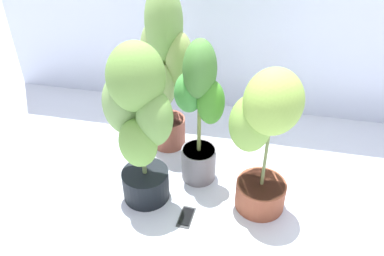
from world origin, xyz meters
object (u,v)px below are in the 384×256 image
Objects in this scene: cell_phone at (186,217)px; potted_plant_back_left at (166,63)px; potted_plant_center at (199,108)px; potted_plant_front_left at (139,119)px; potted_plant_front_right at (264,133)px.

potted_plant_back_left is at bearing 115.54° from cell_phone.
potted_plant_back_left is 0.36m from potted_plant_center.
potted_plant_back_left is 0.84m from cell_phone.
potted_plant_center is 0.94× the size of potted_plant_front_left.
potted_plant_front_right is (0.58, 0.07, -0.05)m from potted_plant_front_left.
potted_plant_front_right is (0.33, -0.15, 0.00)m from potted_plant_center.
potted_plant_front_left is 0.59m from potted_plant_front_right.
potted_plant_back_left is 6.81× the size of cell_phone.
potted_plant_front_left reaches higher than potted_plant_front_right.
potted_plant_front_right is at bearing 6.88° from potted_plant_front_left.
cell_phone is (0.25, -0.10, -0.51)m from potted_plant_front_left.
cell_phone is at bearing -22.70° from potted_plant_front_left.
potted_plant_front_left is at bearing -173.12° from potted_plant_front_right.
potted_plant_back_left is 0.70m from potted_plant_front_right.
potted_plant_center is 5.67× the size of cell_phone.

